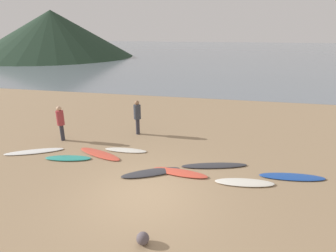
{
  "coord_description": "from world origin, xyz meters",
  "views": [
    {
      "loc": [
        2.4,
        -7.48,
        5.18
      ],
      "look_at": [
        -0.3,
        5.15,
        0.6
      ],
      "focal_mm": 29.34,
      "sensor_mm": 36.0,
      "label": 1
    }
  ],
  "objects_px": {
    "beach_rock_near": "(143,238)",
    "surfboard_6": "(214,165)",
    "surfboard_2": "(100,154)",
    "surfboard_8": "(292,177)",
    "surfboard_1": "(68,158)",
    "surfboard_7": "(245,182)",
    "person_1": "(137,115)",
    "surfboard_0": "(34,152)",
    "surfboard_3": "(126,150)",
    "surfboard_4": "(151,172)",
    "person_0": "(61,121)",
    "surfboard_5": "(180,173)"
  },
  "relations": [
    {
      "from": "beach_rock_near",
      "to": "surfboard_6",
      "type": "bearing_deg",
      "value": 71.27
    },
    {
      "from": "surfboard_2",
      "to": "surfboard_8",
      "type": "bearing_deg",
      "value": 18.54
    },
    {
      "from": "surfboard_1",
      "to": "surfboard_7",
      "type": "relative_size",
      "value": 0.93
    },
    {
      "from": "surfboard_1",
      "to": "person_1",
      "type": "relative_size",
      "value": 1.08
    },
    {
      "from": "surfboard_7",
      "to": "person_1",
      "type": "height_order",
      "value": "person_1"
    },
    {
      "from": "surfboard_0",
      "to": "surfboard_1",
      "type": "xyz_separation_m",
      "value": [
        1.84,
        -0.3,
        0.01
      ]
    },
    {
      "from": "surfboard_3",
      "to": "surfboard_6",
      "type": "xyz_separation_m",
      "value": [
        3.98,
        -0.66,
        0.01
      ]
    },
    {
      "from": "surfboard_2",
      "to": "beach_rock_near",
      "type": "height_order",
      "value": "beach_rock_near"
    },
    {
      "from": "surfboard_3",
      "to": "surfboard_4",
      "type": "height_order",
      "value": "surfboard_4"
    },
    {
      "from": "surfboard_1",
      "to": "surfboard_3",
      "type": "xyz_separation_m",
      "value": [
        2.08,
        1.29,
        -0.01
      ]
    },
    {
      "from": "surfboard_3",
      "to": "beach_rock_near",
      "type": "distance_m",
      "value": 5.8
    },
    {
      "from": "surfboard_0",
      "to": "beach_rock_near",
      "type": "xyz_separation_m",
      "value": [
        6.35,
        -4.28,
        0.13
      ]
    },
    {
      "from": "surfboard_1",
      "to": "surfboard_6",
      "type": "relative_size",
      "value": 0.74
    },
    {
      "from": "surfboard_8",
      "to": "person_1",
      "type": "xyz_separation_m",
      "value": [
        -6.94,
        3.08,
        1.02
      ]
    },
    {
      "from": "person_0",
      "to": "surfboard_5",
      "type": "bearing_deg",
      "value": 96.5
    },
    {
      "from": "surfboard_8",
      "to": "beach_rock_near",
      "type": "bearing_deg",
      "value": -141.51
    },
    {
      "from": "surfboard_3",
      "to": "surfboard_0",
      "type": "bearing_deg",
      "value": -167.97
    },
    {
      "from": "surfboard_3",
      "to": "surfboard_8",
      "type": "height_order",
      "value": "surfboard_8"
    },
    {
      "from": "surfboard_6",
      "to": "person_1",
      "type": "bearing_deg",
      "value": 130.74
    },
    {
      "from": "person_0",
      "to": "beach_rock_near",
      "type": "bearing_deg",
      "value": 70.28
    },
    {
      "from": "surfboard_8",
      "to": "person_1",
      "type": "height_order",
      "value": "person_1"
    },
    {
      "from": "surfboard_3",
      "to": "surfboard_5",
      "type": "relative_size",
      "value": 0.9
    },
    {
      "from": "person_1",
      "to": "surfboard_8",
      "type": "bearing_deg",
      "value": 124.18
    },
    {
      "from": "surfboard_4",
      "to": "surfboard_2",
      "type": "bearing_deg",
      "value": 128.0
    },
    {
      "from": "surfboard_3",
      "to": "person_1",
      "type": "bearing_deg",
      "value": 90.79
    },
    {
      "from": "surfboard_8",
      "to": "person_1",
      "type": "relative_size",
      "value": 1.31
    },
    {
      "from": "surfboard_3",
      "to": "surfboard_7",
      "type": "relative_size",
      "value": 0.93
    },
    {
      "from": "surfboard_4",
      "to": "person_0",
      "type": "relative_size",
      "value": 1.32
    },
    {
      "from": "surfboard_1",
      "to": "surfboard_4",
      "type": "bearing_deg",
      "value": -17.22
    },
    {
      "from": "surfboard_4",
      "to": "surfboard_0",
      "type": "bearing_deg",
      "value": 143.45
    },
    {
      "from": "surfboard_3",
      "to": "surfboard_7",
      "type": "bearing_deg",
      "value": -20.95
    },
    {
      "from": "person_1",
      "to": "beach_rock_near",
      "type": "relative_size",
      "value": 5.46
    },
    {
      "from": "surfboard_7",
      "to": "surfboard_4",
      "type": "bearing_deg",
      "value": 173.6
    },
    {
      "from": "surfboard_4",
      "to": "person_0",
      "type": "xyz_separation_m",
      "value": [
        -5.13,
        2.29,
        0.97
      ]
    },
    {
      "from": "surfboard_1",
      "to": "surfboard_5",
      "type": "bearing_deg",
      "value": -13.02
    },
    {
      "from": "surfboard_2",
      "to": "surfboard_5",
      "type": "bearing_deg",
      "value": 7.29
    },
    {
      "from": "surfboard_2",
      "to": "surfboard_7",
      "type": "bearing_deg",
      "value": 10.54
    },
    {
      "from": "surfboard_3",
      "to": "person_0",
      "type": "height_order",
      "value": "person_0"
    },
    {
      "from": "surfboard_1",
      "to": "surfboard_3",
      "type": "bearing_deg",
      "value": 21.49
    },
    {
      "from": "surfboard_6",
      "to": "beach_rock_near",
      "type": "distance_m",
      "value": 4.86
    },
    {
      "from": "surfboard_5",
      "to": "person_1",
      "type": "distance_m",
      "value": 4.74
    },
    {
      "from": "surfboard_2",
      "to": "surfboard_3",
      "type": "height_order",
      "value": "surfboard_2"
    },
    {
      "from": "surfboard_7",
      "to": "person_0",
      "type": "bearing_deg",
      "value": 158.5
    },
    {
      "from": "surfboard_5",
      "to": "person_1",
      "type": "bearing_deg",
      "value": 134.85
    },
    {
      "from": "surfboard_1",
      "to": "beach_rock_near",
      "type": "distance_m",
      "value": 6.01
    },
    {
      "from": "surfboard_0",
      "to": "surfboard_3",
      "type": "height_order",
      "value": "same"
    },
    {
      "from": "surfboard_3",
      "to": "surfboard_6",
      "type": "bearing_deg",
      "value": -11.54
    },
    {
      "from": "surfboard_1",
      "to": "surfboard_3",
      "type": "distance_m",
      "value": 2.45
    },
    {
      "from": "surfboard_3",
      "to": "surfboard_5",
      "type": "bearing_deg",
      "value": -31.2
    },
    {
      "from": "person_1",
      "to": "surfboard_1",
      "type": "bearing_deg",
      "value": 28.09
    }
  ]
}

